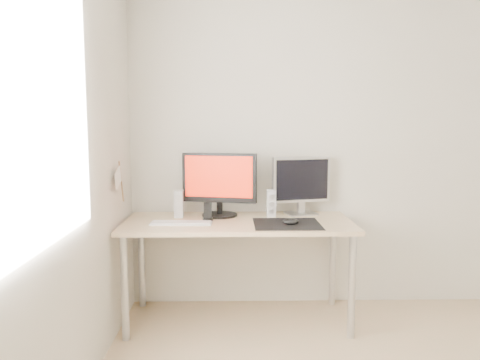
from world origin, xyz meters
name	(u,v)px	position (x,y,z in m)	size (l,w,h in m)	color
wall_back	(358,144)	(0.00, 1.75, 1.25)	(3.50, 3.50, 0.00)	silver
wall_left	(35,164)	(-1.75, 0.00, 1.25)	(3.50, 3.50, 0.00)	silver
window_pane	(35,100)	(-1.74, 0.00, 1.50)	(1.30, 1.30, 0.00)	white
mousepad	(287,224)	(-0.60, 1.27, 0.73)	(0.45, 0.40, 0.00)	black
mouse	(290,222)	(-0.58, 1.24, 0.75)	(0.11, 0.07, 0.04)	black
desk	(238,232)	(-0.93, 1.38, 0.65)	(1.60, 0.70, 0.73)	#D1B587
main_monitor	(219,182)	(-1.06, 1.55, 0.98)	(0.55, 0.31, 0.47)	black
second_monitor	(301,183)	(-0.45, 1.61, 0.97)	(0.45, 0.21, 0.43)	#BBBBBD
speaker_left	(179,204)	(-1.36, 1.52, 0.83)	(0.06, 0.08, 0.20)	silver
speaker_right	(271,203)	(-0.68, 1.54, 0.83)	(0.06, 0.08, 0.20)	silver
keyboard	(181,223)	(-1.32, 1.29, 0.74)	(0.43, 0.14, 0.02)	silver
phone_dock	(208,215)	(-1.14, 1.41, 0.77)	(0.07, 0.06, 0.13)	black
pennant	(119,179)	(-1.72, 1.24, 1.05)	(0.01, 0.23, 0.29)	#A57F54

